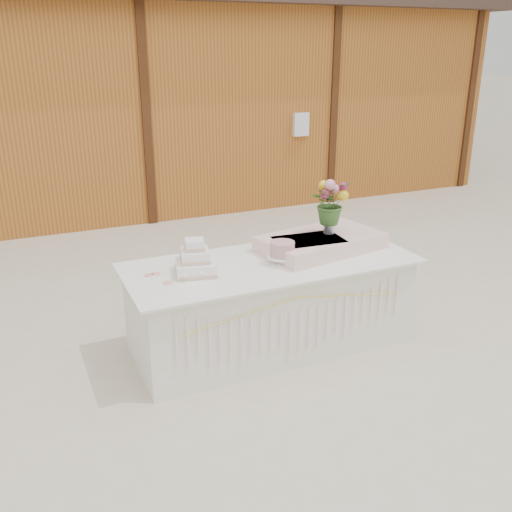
# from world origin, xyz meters

# --- Properties ---
(ground) EXTENTS (80.00, 80.00, 0.00)m
(ground) POSITION_xyz_m (0.00, 0.00, 0.00)
(ground) COLOR beige
(ground) RESTS_ON ground
(barn) EXTENTS (12.60, 4.60, 3.30)m
(barn) POSITION_xyz_m (-0.01, 5.99, 1.68)
(barn) COLOR #9F5F21
(barn) RESTS_ON ground
(cake_table) EXTENTS (2.40, 1.00, 0.77)m
(cake_table) POSITION_xyz_m (0.00, -0.00, 0.39)
(cake_table) COLOR silver
(cake_table) RESTS_ON ground
(wedding_cake) EXTENTS (0.37, 0.37, 0.28)m
(wedding_cake) POSITION_xyz_m (-0.64, 0.02, 0.86)
(wedding_cake) COLOR white
(wedding_cake) RESTS_ON cake_table
(pink_cake_stand) EXTENTS (0.25, 0.25, 0.18)m
(pink_cake_stand) POSITION_xyz_m (0.07, -0.07, 0.87)
(pink_cake_stand) COLOR white
(pink_cake_stand) RESTS_ON cake_table
(satin_runner) EXTENTS (1.13, 0.77, 0.13)m
(satin_runner) POSITION_xyz_m (0.53, 0.10, 0.84)
(satin_runner) COLOR #FFD7CD
(satin_runner) RESTS_ON cake_table
(flower_vase) EXTENTS (0.10, 0.10, 0.14)m
(flower_vase) POSITION_xyz_m (0.61, 0.12, 0.97)
(flower_vase) COLOR #B9B9BE
(flower_vase) RESTS_ON satin_runner
(bouquet) EXTENTS (0.42, 0.39, 0.37)m
(bouquet) POSITION_xyz_m (0.61, 0.12, 1.22)
(bouquet) COLOR #3B6327
(bouquet) RESTS_ON flower_vase
(loose_flowers) EXTENTS (0.15, 0.35, 0.02)m
(loose_flowers) POSITION_xyz_m (-0.96, 0.07, 0.78)
(loose_flowers) COLOR pink
(loose_flowers) RESTS_ON cake_table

